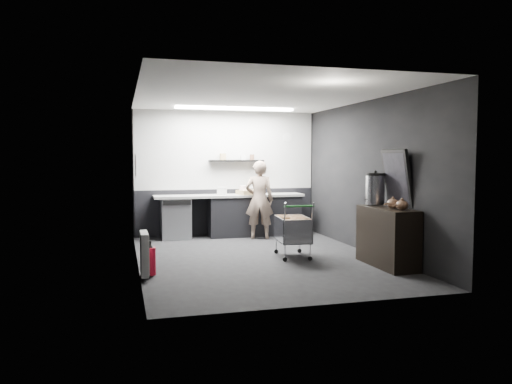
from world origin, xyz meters
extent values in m
plane|color=black|center=(0.00, 0.00, 0.00)|extent=(5.50, 5.50, 0.00)
plane|color=white|center=(0.00, 0.00, 2.70)|extent=(5.50, 5.50, 0.00)
plane|color=black|center=(0.00, 2.75, 1.35)|extent=(5.50, 0.00, 5.50)
plane|color=black|center=(0.00, -2.75, 1.35)|extent=(5.50, 0.00, 5.50)
plane|color=black|center=(-2.00, 0.00, 1.35)|extent=(0.00, 5.50, 5.50)
plane|color=black|center=(2.00, 0.00, 1.35)|extent=(0.00, 5.50, 5.50)
cube|color=#B5B5B1|center=(0.00, 2.73, 1.85)|extent=(3.95, 0.02, 1.70)
cube|color=black|center=(0.00, 2.73, 0.50)|extent=(3.95, 0.02, 1.00)
cube|color=black|center=(0.20, 2.62, 1.62)|extent=(1.20, 0.22, 0.04)
cylinder|color=silver|center=(1.40, 2.72, 2.15)|extent=(0.20, 0.03, 0.20)
cube|color=white|center=(-1.98, 1.30, 1.55)|extent=(0.02, 0.30, 0.40)
cube|color=red|center=(-1.98, 1.30, 1.62)|extent=(0.02, 0.22, 0.10)
cube|color=silver|center=(-1.94, -0.90, 0.35)|extent=(0.10, 0.50, 0.60)
cube|color=white|center=(0.00, 1.85, 2.67)|extent=(2.40, 0.20, 0.04)
cube|color=black|center=(0.55, 2.42, 0.42)|extent=(2.00, 0.56, 0.85)
cube|color=#A4A4A0|center=(0.00, 2.42, 0.88)|extent=(3.20, 0.60, 0.05)
cube|color=#9EA0A5|center=(-1.15, 2.42, 0.42)|extent=(0.60, 0.58, 0.85)
cube|color=black|center=(-1.15, 2.12, 0.78)|extent=(0.56, 0.02, 0.10)
imported|color=#B9A793|center=(0.54, 1.97, 0.81)|extent=(0.68, 0.54, 1.63)
cube|color=silver|center=(0.57, -0.04, 0.28)|extent=(0.58, 0.82, 0.02)
cube|color=silver|center=(0.33, -0.04, 0.48)|extent=(0.10, 0.77, 0.41)
cube|color=silver|center=(0.81, -0.04, 0.48)|extent=(0.10, 0.77, 0.41)
cube|color=silver|center=(0.57, -0.41, 0.48)|extent=(0.50, 0.07, 0.41)
cube|color=silver|center=(0.57, 0.34, 0.48)|extent=(0.50, 0.07, 0.41)
cylinder|color=silver|center=(0.36, -0.38, 0.16)|extent=(0.02, 0.02, 0.27)
cylinder|color=silver|center=(0.78, -0.38, 0.16)|extent=(0.02, 0.02, 0.27)
cylinder|color=silver|center=(0.36, 0.31, 0.16)|extent=(0.02, 0.02, 0.27)
cylinder|color=silver|center=(0.78, 0.31, 0.16)|extent=(0.02, 0.02, 0.27)
cylinder|color=#23832E|center=(0.57, -0.47, 0.91)|extent=(0.50, 0.08, 0.03)
cube|color=brown|center=(0.46, 0.05, 0.47)|extent=(0.24, 0.29, 0.35)
cube|color=brown|center=(0.69, -0.15, 0.45)|extent=(0.22, 0.27, 0.31)
cylinder|color=black|center=(0.36, -0.38, 0.04)|extent=(0.08, 0.04, 0.07)
cylinder|color=black|center=(0.36, 0.31, 0.04)|extent=(0.08, 0.04, 0.07)
cylinder|color=black|center=(0.78, -0.38, 0.04)|extent=(0.08, 0.04, 0.07)
cylinder|color=black|center=(0.78, 0.31, 0.04)|extent=(0.08, 0.04, 0.07)
cube|color=black|center=(1.75, -1.10, 0.46)|extent=(0.46, 1.22, 0.91)
cylinder|color=silver|center=(1.75, -0.69, 1.17)|extent=(0.30, 0.30, 0.47)
cylinder|color=black|center=(1.75, -0.69, 1.42)|extent=(0.30, 0.30, 0.04)
sphere|color=black|center=(1.75, -0.69, 1.46)|extent=(0.05, 0.05, 0.05)
ellipsoid|color=brown|center=(1.75, -1.25, 1.00)|extent=(0.18, 0.18, 0.15)
ellipsoid|color=brown|center=(1.75, -1.50, 1.00)|extent=(0.18, 0.18, 0.15)
cube|color=black|center=(1.94, -1.05, 1.37)|extent=(0.21, 0.71, 0.91)
cube|color=black|center=(1.92, -1.05, 1.37)|extent=(0.15, 0.61, 0.78)
cylinder|color=#AD0B20|center=(-1.85, -0.83, 0.22)|extent=(0.15, 0.15, 0.39)
cone|color=black|center=(-1.85, -0.83, 0.44)|extent=(0.10, 0.10, 0.06)
cylinder|color=black|center=(-1.85, -0.83, 0.48)|extent=(0.03, 0.03, 0.06)
cube|color=#978050|center=(0.42, 2.37, 0.95)|extent=(0.54, 0.47, 0.09)
cylinder|color=white|center=(0.31, 2.42, 0.99)|extent=(0.19, 0.19, 0.19)
cube|color=silver|center=(-0.17, 2.37, 0.98)|extent=(0.23, 0.20, 0.17)
camera|label=1|loc=(-2.23, -7.98, 1.70)|focal=35.00mm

